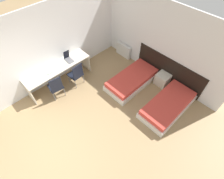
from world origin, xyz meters
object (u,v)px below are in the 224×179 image
(nightstand, at_px, (162,79))
(chair_near_notebook, at_px, (56,86))
(laptop, at_px, (68,58))
(bed_near_door, at_px, (168,105))
(chair_near_laptop, at_px, (76,74))
(bed_near_window, at_px, (132,80))

(nightstand, relative_size, chair_near_notebook, 0.47)
(nightstand, distance_m, laptop, 3.38)
(bed_near_door, relative_size, laptop, 5.47)
(bed_near_door, relative_size, nightstand, 4.40)
(bed_near_door, height_order, nightstand, nightstand)
(nightstand, relative_size, chair_near_laptop, 0.47)
(bed_near_door, bearing_deg, chair_near_notebook, -142.37)
(laptop, bearing_deg, bed_near_window, 38.40)
(bed_near_door, bearing_deg, bed_near_window, 180.00)
(bed_near_door, xyz_separation_m, chair_near_laptop, (-2.87, -1.40, 0.32))
(bed_near_window, relative_size, laptop, 5.47)
(bed_near_door, distance_m, chair_near_laptop, 3.21)
(bed_near_window, distance_m, nightstand, 1.08)
(bed_near_door, distance_m, chair_near_notebook, 3.64)
(chair_near_laptop, bearing_deg, laptop, 165.90)
(chair_near_laptop, height_order, laptop, laptop)
(chair_near_notebook, bearing_deg, nightstand, 63.26)
(bed_near_window, distance_m, chair_near_notebook, 2.61)
(bed_near_window, xyz_separation_m, chair_near_notebook, (-1.34, -2.21, 0.32))
(bed_near_window, bearing_deg, laptop, -144.64)
(bed_near_window, relative_size, chair_near_laptop, 2.07)
(nightstand, height_order, chair_near_notebook, chair_near_notebook)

